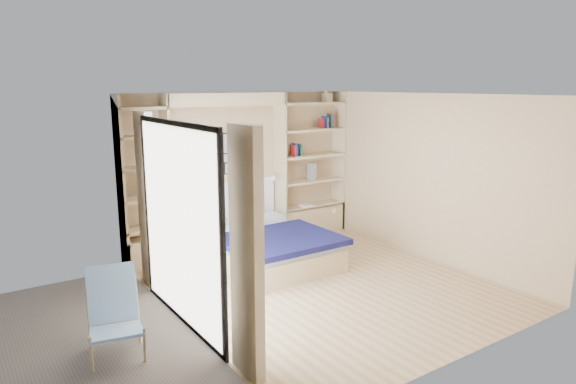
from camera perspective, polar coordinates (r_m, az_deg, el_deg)
ground at (r=6.99m, az=3.81°, el=-10.22°), size 4.50×4.50×0.00m
room_shell at (r=7.69m, az=-5.34°, el=0.22°), size 4.50×4.50×4.50m
bed at (r=7.68m, az=-2.31°, el=-6.03°), size 1.62×2.12×1.07m
photo_gallery at (r=8.19m, az=-8.21°, el=4.60°), size 1.48×0.02×0.82m
reading_lamps at (r=8.14m, az=-6.45°, el=1.01°), size 1.92×0.12×0.15m
shelf_decor at (r=8.88m, az=1.79°, el=6.01°), size 3.49×0.23×2.03m
deck at (r=5.74m, az=-27.32°, el=-16.78°), size 3.20×4.00×0.05m
deck_chair at (r=5.49m, az=-18.74°, el=-12.64°), size 0.67×0.93×0.84m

